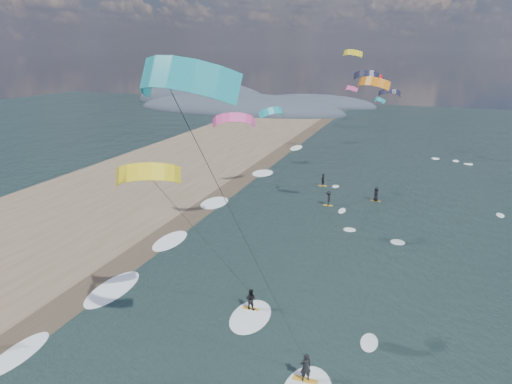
% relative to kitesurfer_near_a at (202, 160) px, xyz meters
% --- Properties ---
extents(ground, '(260.00, 260.00, 0.00)m').
position_rel_kitesurfer_near_a_xyz_m(ground, '(-2.50, 2.98, -13.38)').
color(ground, black).
rests_on(ground, ground).
extents(sand_strip, '(26.00, 240.00, 0.00)m').
position_rel_kitesurfer_near_a_xyz_m(sand_strip, '(-26.50, 12.98, -13.38)').
color(sand_strip, brown).
rests_on(sand_strip, ground).
extents(wet_sand_strip, '(3.00, 240.00, 0.00)m').
position_rel_kitesurfer_near_a_xyz_m(wet_sand_strip, '(-14.50, 12.98, -13.37)').
color(wet_sand_strip, '#382D23').
rests_on(wet_sand_strip, ground).
extents(coastal_hills, '(80.00, 41.00, 15.00)m').
position_rel_kitesurfer_near_a_xyz_m(coastal_hills, '(-47.34, 110.85, -13.38)').
color(coastal_hills, '#3D4756').
rests_on(coastal_hills, ground).
extents(kitesurfer_near_a, '(7.84, 8.71, 17.47)m').
position_rel_kitesurfer_near_a_xyz_m(kitesurfer_near_a, '(0.00, 0.00, 0.00)').
color(kitesurfer_near_a, gold).
rests_on(kitesurfer_near_a, ground).
extents(kitesurfer_near_b, '(6.96, 8.78, 12.42)m').
position_rel_kitesurfer_near_a_xyz_m(kitesurfer_near_b, '(-4.39, 6.01, -5.72)').
color(kitesurfer_near_b, gold).
rests_on(kitesurfer_near_b, ground).
extents(far_kitesurfers, '(8.32, 8.08, 1.73)m').
position_rel_kitesurfer_near_a_xyz_m(far_kitesurfers, '(-0.01, 35.23, -12.51)').
color(far_kitesurfers, gold).
rests_on(far_kitesurfers, ground).
extents(bg_kite_field, '(14.09, 74.97, 11.08)m').
position_rel_kitesurfer_near_a_xyz_m(bg_kite_field, '(-2.37, 56.23, -1.53)').
color(bg_kite_field, yellow).
rests_on(bg_kite_field, ground).
extents(shoreline_surf, '(2.40, 79.40, 0.11)m').
position_rel_kitesurfer_near_a_xyz_m(shoreline_surf, '(-13.30, 17.73, -13.38)').
color(shoreline_surf, white).
rests_on(shoreline_surf, ground).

